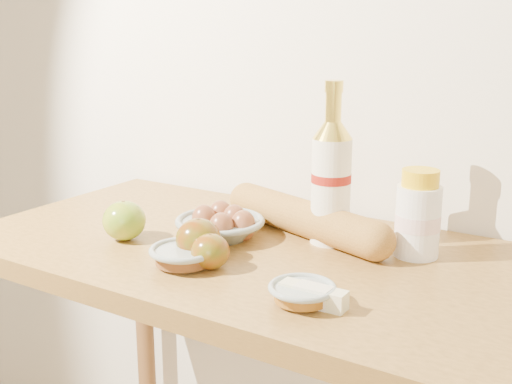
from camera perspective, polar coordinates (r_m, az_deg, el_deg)
back_wall at (r=1.45m, az=7.83°, el=13.93°), size 3.50×0.02×2.60m
table at (r=1.28m, az=0.73°, el=-10.32°), size 1.20×0.60×0.90m
bourbon_bottle at (r=1.24m, az=6.70°, el=1.17°), size 0.09×0.09×0.32m
cream_bottle at (r=1.21m, az=14.20°, el=-2.12°), size 0.09×0.09×0.16m
egg_bowl at (r=1.29m, az=-3.07°, el=-2.95°), size 0.24×0.24×0.06m
baguette at (r=1.30m, az=4.31°, el=-2.32°), size 0.45×0.21×0.07m
apple_yellowgreen at (r=1.30m, az=-11.63°, el=-2.51°), size 0.10×0.10×0.08m
apple_redgreen_front at (r=1.13m, az=-4.08°, el=-5.30°), size 0.08×0.08×0.06m
apple_redgreen_right at (r=1.17m, az=-5.14°, el=-4.20°), size 0.11×0.11×0.08m
sugar_bowl at (r=1.15m, az=-6.44°, el=-5.65°), size 0.16×0.16×0.04m
syrup_bowl at (r=1.00m, az=4.13°, el=-8.97°), size 0.14×0.14×0.03m
butter_stick at (r=1.00m, az=5.12°, el=-9.17°), size 0.11×0.03×0.03m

